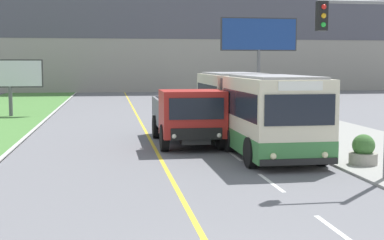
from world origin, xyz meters
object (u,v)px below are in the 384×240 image
at_px(dump_truck, 188,117).
at_px(billboard_large, 259,38).
at_px(traffic_light_mast, 368,59).
at_px(city_bus, 251,109).
at_px(planter_round_second, 303,131).
at_px(billboard_small, 10,75).
at_px(planter_round_near, 363,151).

distance_m(dump_truck, billboard_large, 16.07).
bearing_deg(traffic_light_mast, dump_truck, 118.15).
relative_size(city_bus, billboard_large, 1.80).
bearing_deg(dump_truck, planter_round_second, 0.80).
distance_m(billboard_small, planter_round_near, 24.30).
relative_size(city_bus, dump_truck, 1.80).
height_order(billboard_large, billboard_small, billboard_large).
bearing_deg(dump_truck, planter_round_near, -46.62).
bearing_deg(dump_truck, city_bus, -7.81).
xyz_separation_m(traffic_light_mast, planter_round_near, (1.04, 2.13, -2.99)).
relative_size(dump_truck, planter_round_near, 6.51).
bearing_deg(planter_round_second, planter_round_near, -89.55).
height_order(billboard_small, planter_round_second, billboard_small).
height_order(dump_truck, planter_round_near, dump_truck).
distance_m(traffic_light_mast, billboard_small, 25.39).
bearing_deg(planter_round_second, city_bus, -170.37).
distance_m(dump_truck, traffic_light_mast, 8.76).
height_order(dump_truck, traffic_light_mast, traffic_light_mast).
xyz_separation_m(billboard_small, planter_round_near, (14.52, -19.37, -2.13)).
bearing_deg(traffic_light_mast, billboard_small, 122.08).
height_order(dump_truck, planter_round_second, dump_truck).
bearing_deg(billboard_small, city_bus, -50.14).
height_order(city_bus, billboard_large, billboard_large).
distance_m(billboard_large, planter_round_near, 19.92).
distance_m(billboard_small, planter_round_second, 20.23).
height_order(traffic_light_mast, planter_round_second, traffic_light_mast).
relative_size(traffic_light_mast, billboard_large, 0.84).
xyz_separation_m(billboard_small, planter_round_second, (14.47, -13.98, -2.11)).
bearing_deg(city_bus, billboard_large, 72.99).
relative_size(planter_round_near, planter_round_second, 0.95).
bearing_deg(billboard_large, billboard_small, 179.73).
xyz_separation_m(billboard_large, planter_round_near, (-1.89, -19.29, -4.58)).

